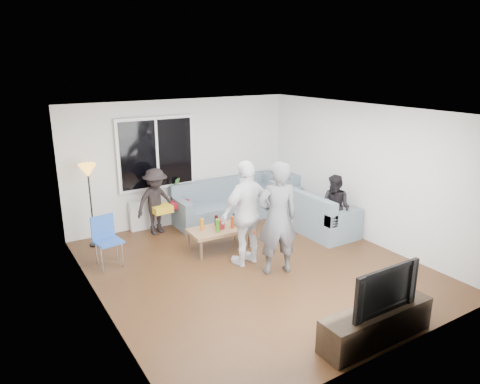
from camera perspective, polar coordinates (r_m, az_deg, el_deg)
floor at (r=7.57m, az=1.77°, el=-9.75°), size 5.00×5.50×0.04m
ceiling at (r=6.82m, az=1.97°, el=10.55°), size 5.00×5.50×0.04m
wall_back at (r=9.44m, az=-7.48°, el=3.97°), size 5.00×0.04×2.60m
wall_front at (r=5.15m, az=19.29°, el=-7.65°), size 5.00×0.04×2.60m
wall_left at (r=6.13m, az=-18.24°, el=-3.67°), size 0.04×5.50×2.60m
wall_right at (r=8.69m, az=15.88°, el=2.38°), size 0.04×5.50×2.60m
window_frame at (r=9.09m, az=-10.78°, el=4.95°), size 1.62×0.06×1.47m
window_glass at (r=9.06m, az=-10.69°, el=4.91°), size 1.50×0.02×1.35m
window_mullion at (r=9.05m, az=-10.66°, el=4.90°), size 0.05×0.03×1.35m
radiator at (r=9.38m, az=-10.29°, el=-2.53°), size 1.30×0.12×0.62m
potted_plant at (r=9.33m, az=-8.35°, el=0.71°), size 0.22×0.18×0.39m
vase at (r=9.18m, az=-11.35°, el=-0.47°), size 0.16×0.16×0.16m
sofa_back_section at (r=9.57m, az=-1.84°, el=-1.15°), size 2.30×0.85×0.85m
sofa_right_section at (r=9.19m, az=9.32°, el=-2.13°), size 2.00×0.85×0.85m
sofa_corner at (r=10.39m, az=5.55°, el=0.22°), size 0.85×0.85×0.85m
cushion_yellow at (r=8.92m, az=-10.11°, el=-2.17°), size 0.40×0.35×0.14m
cushion_red at (r=9.14m, az=-7.81°, el=-1.59°), size 0.46×0.44×0.13m
coffee_table at (r=8.16m, az=-2.70°, el=-6.04°), size 1.12×0.65×0.40m
pitcher at (r=8.06m, az=-2.60°, el=-4.15°), size 0.17×0.17×0.17m
side_chair at (r=7.73m, az=-16.65°, el=-6.24°), size 0.46×0.46×0.86m
floor_lamp at (r=8.55m, az=-18.69°, el=-1.73°), size 0.32×0.32×1.56m
player_left at (r=7.05m, az=4.85°, el=-3.42°), size 0.78×0.62×1.86m
player_right at (r=7.35m, az=0.92°, el=-2.77°), size 1.10×0.58×1.80m
spectator_right at (r=8.67m, az=12.21°, el=-1.98°), size 0.63×0.72×1.27m
spectator_back at (r=8.89m, az=-10.81°, el=-1.20°), size 0.94×0.65×1.34m
tv_console at (r=5.91m, az=17.19°, el=-16.04°), size 1.60×0.40×0.44m
television at (r=5.65m, az=17.64°, el=-11.61°), size 1.03×0.13×0.59m
bottle_d at (r=8.08m, az=-0.97°, el=-3.91°), size 0.07×0.07×0.22m
bottle_e at (r=8.28m, az=-0.73°, el=-3.48°), size 0.07×0.07×0.19m
bottle_a at (r=8.00m, az=-4.92°, el=-4.19°), size 0.07×0.07×0.21m
bottle_c at (r=8.21m, az=-3.08°, el=-3.67°), size 0.07×0.07×0.19m
bottle_b at (r=7.89m, az=-2.88°, el=-4.37°), size 0.08×0.08×0.24m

